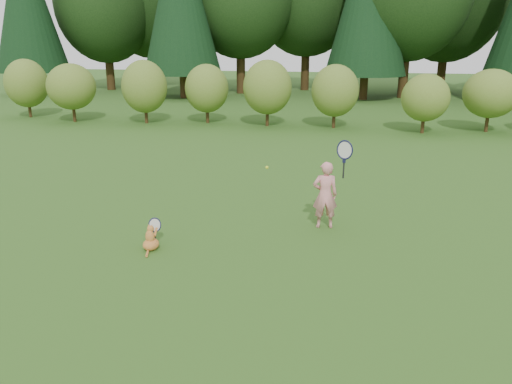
# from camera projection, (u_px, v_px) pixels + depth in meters

# --- Properties ---
(ground) EXTENTS (100.00, 100.00, 0.00)m
(ground) POSITION_uv_depth(u_px,v_px,m) (238.00, 238.00, 9.61)
(ground) COLOR #1F5317
(ground) RESTS_ON ground
(shrub_row) EXTENTS (28.00, 3.00, 2.80)m
(shrub_row) POSITION_uv_depth(u_px,v_px,m) (305.00, 94.00, 21.39)
(shrub_row) COLOR #586B21
(shrub_row) RESTS_ON ground
(child) EXTENTS (0.78, 0.45, 2.06)m
(child) POSITION_uv_depth(u_px,v_px,m) (326.00, 193.00, 9.95)
(child) COLOR pink
(child) RESTS_ON ground
(cat) EXTENTS (0.38, 0.67, 0.65)m
(cat) POSITION_uv_depth(u_px,v_px,m) (151.00, 237.00, 9.04)
(cat) COLOR #B45822
(cat) RESTS_ON ground
(tennis_ball) EXTENTS (0.06, 0.06, 0.06)m
(tennis_ball) POSITION_uv_depth(u_px,v_px,m) (267.00, 167.00, 10.08)
(tennis_ball) COLOR yellow
(tennis_ball) RESTS_ON ground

